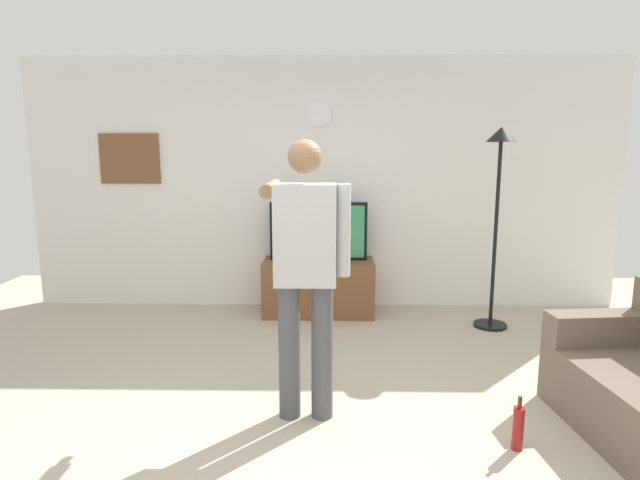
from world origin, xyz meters
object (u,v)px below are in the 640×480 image
object	(u,v)px
wall_clock	(319,114)
person_standing_nearer_lamp	(305,265)
television	(318,231)
tv_stand	(318,287)
framed_picture	(130,159)
floor_lamp	(498,186)
beverage_bottle	(518,428)

from	to	relation	value
wall_clock	person_standing_nearer_lamp	world-z (taller)	wall_clock
television	wall_clock	distance (m)	1.24
tv_stand	framed_picture	world-z (taller)	framed_picture
floor_lamp	framed_picture	bearing A→B (deg)	169.71
wall_clock	floor_lamp	world-z (taller)	wall_clock
wall_clock	floor_lamp	size ratio (longest dim) A/B	0.13
person_standing_nearer_lamp	framed_picture	bearing A→B (deg)	129.19
person_standing_nearer_lamp	beverage_bottle	world-z (taller)	person_standing_nearer_lamp
beverage_bottle	tv_stand	bearing A→B (deg)	115.74
tv_stand	floor_lamp	xyz separation A→B (m)	(1.72, -0.39, 1.10)
framed_picture	beverage_bottle	world-z (taller)	framed_picture
tv_stand	beverage_bottle	distance (m)	2.83
wall_clock	beverage_bottle	world-z (taller)	wall_clock
floor_lamp	beverage_bottle	world-z (taller)	floor_lamp
tv_stand	floor_lamp	distance (m)	2.07
television	beverage_bottle	xyz separation A→B (m)	(1.23, -2.59, -0.75)
television	floor_lamp	size ratio (longest dim) A/B	0.52
television	floor_lamp	bearing A→B (deg)	-14.19
tv_stand	wall_clock	bearing A→B (deg)	90.00
tv_stand	beverage_bottle	size ratio (longest dim) A/B	3.49
television	wall_clock	world-z (taller)	wall_clock
beverage_bottle	floor_lamp	bearing A→B (deg)	77.25
framed_picture	person_standing_nearer_lamp	bearing A→B (deg)	-50.81
tv_stand	framed_picture	bearing A→B (deg)	171.78
wall_clock	beverage_bottle	bearing A→B (deg)	-66.60
floor_lamp	person_standing_nearer_lamp	bearing A→B (deg)	-134.66
television	beverage_bottle	world-z (taller)	television
wall_clock	framed_picture	size ratio (longest dim) A/B	0.40
framed_picture	person_standing_nearer_lamp	world-z (taller)	framed_picture
beverage_bottle	framed_picture	bearing A→B (deg)	139.02
framed_picture	beverage_bottle	xyz separation A→B (m)	(3.27, -2.84, -1.50)
wall_clock	framed_picture	distance (m)	2.09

